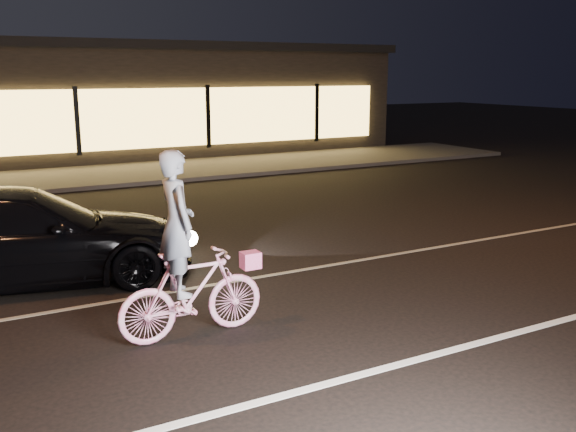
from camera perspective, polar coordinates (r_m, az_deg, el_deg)
ground at (r=8.37m, az=2.42°, el=-9.40°), size 90.00×90.00×0.00m
lane_stripe_near at (r=7.24m, az=8.73°, el=-13.19°), size 60.00×0.12×0.01m
lane_stripe_far at (r=10.02m, az=-3.53°, el=-5.59°), size 60.00×0.10×0.01m
sidewalk at (r=20.27m, az=-16.97°, el=3.39°), size 30.00×4.00×0.12m
storefront at (r=25.92m, az=-20.08°, el=9.74°), size 25.40×8.42×4.20m
cyclist at (r=7.73m, az=-8.89°, el=-5.01°), size 1.82×0.63×2.29m
sedan at (r=10.40m, az=-22.56°, el=-1.74°), size 5.29×2.87×1.46m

